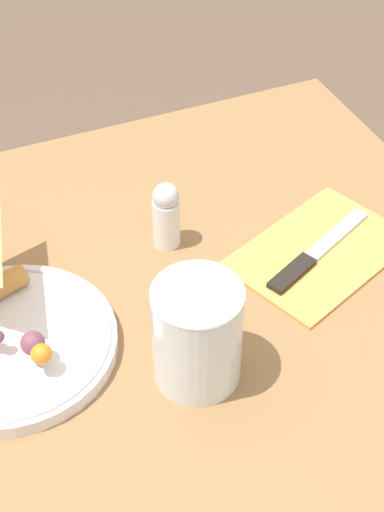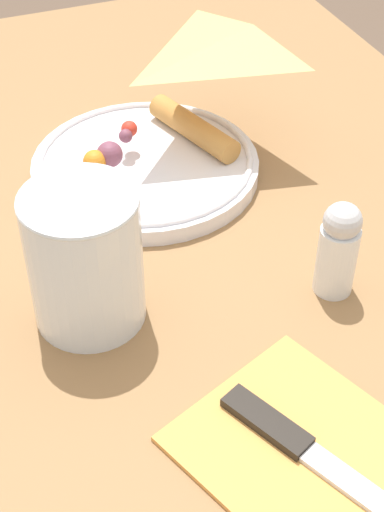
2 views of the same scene
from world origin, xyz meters
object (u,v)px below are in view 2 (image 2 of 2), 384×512
object	(u,v)px
napkin_folded	(333,474)
butter_knife	(323,462)
milk_glass	(85,262)
salt_shaker	(338,248)
dining_table	(157,329)
plate_pizza	(144,161)

from	to	relation	value
napkin_folded	butter_knife	distance (m)	0.01
milk_glass	salt_shaker	xyz separation A→B (m)	(0.04, 0.19, -0.01)
milk_glass	salt_shaker	bearing A→B (deg)	76.93
milk_glass	napkin_folded	bearing A→B (deg)	27.59
dining_table	butter_knife	bearing A→B (deg)	4.17
plate_pizza	napkin_folded	bearing A→B (deg)	0.70
butter_knife	milk_glass	bearing A→B (deg)	-177.46
dining_table	salt_shaker	xyz separation A→B (m)	(0.13, 0.11, 0.17)
dining_table	salt_shaker	distance (m)	0.24
butter_knife	dining_table	bearing A→B (deg)	159.02
milk_glass	plate_pizza	bearing A→B (deg)	148.35
milk_glass	butter_knife	size ratio (longest dim) A/B	0.66
napkin_folded	salt_shaker	xyz separation A→B (m)	(-0.15, 0.09, 0.04)
plate_pizza	salt_shaker	xyz separation A→B (m)	(0.21, 0.09, 0.03)
dining_table	milk_glass	world-z (taller)	milk_glass
dining_table	milk_glass	bearing A→B (deg)	-43.68
napkin_folded	butter_knife	xyz separation A→B (m)	(-0.01, -0.00, 0.00)
milk_glass	butter_knife	distance (m)	0.22
napkin_folded	plate_pizza	bearing A→B (deg)	-179.30
plate_pizza	butter_knife	size ratio (longest dim) A/B	1.27
napkin_folded	salt_shaker	size ratio (longest dim) A/B	2.79
napkin_folded	butter_knife	size ratio (longest dim) A/B	1.39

